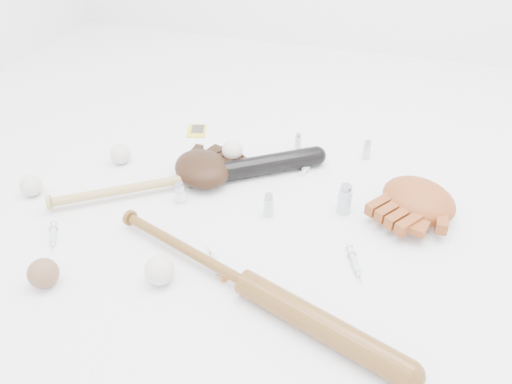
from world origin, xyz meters
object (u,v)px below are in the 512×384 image
(pedestal, at_px, (233,164))
(bat_dark, at_px, (191,178))
(glove_dark, at_px, (202,168))
(bat_wood, at_px, (246,283))

(pedestal, bearing_deg, bat_dark, -124.73)
(glove_dark, distance_m, pedestal, 0.13)
(glove_dark, bearing_deg, pedestal, 89.83)
(bat_dark, distance_m, pedestal, 0.18)
(glove_dark, relative_size, pedestal, 3.63)
(bat_dark, height_order, glove_dark, glove_dark)
(bat_dark, bearing_deg, pedestal, 21.05)
(bat_dark, relative_size, glove_dark, 3.76)
(bat_wood, height_order, pedestal, bat_wood)
(bat_wood, xyz_separation_m, glove_dark, (-0.30, 0.45, 0.01))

